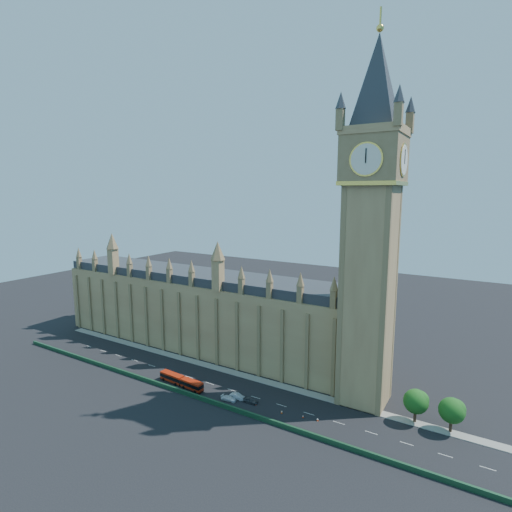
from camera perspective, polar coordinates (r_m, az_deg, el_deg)
The scene contains 15 objects.
ground at distance 123.46m, azimuth -5.06°, elevation -18.10°, with size 400.00×400.00×0.00m, color black.
palace_westminster at distance 148.77m, azimuth -7.97°, elevation -7.60°, with size 120.00×20.00×28.00m.
elizabeth_tower at distance 105.98m, azimuth 16.27°, elevation 7.76°, with size 20.59×20.59×105.00m.
bridge_parapet at distance 116.90m, azimuth -7.82°, elevation -19.48°, with size 160.00×0.60×1.20m, color #1E4C2D.
kerb_north at distance 130.40m, azimuth -2.50°, elevation -16.49°, with size 160.00×3.00×0.16m, color gray.
tree_east_near at distance 111.53m, azimuth 22.01°, elevation -18.65°, with size 6.00×6.00×8.50m.
tree_east_far at distance 110.88m, azimuth 26.32°, elevation -19.12°, with size 6.00×6.00×8.50m.
red_bus at distance 125.07m, azimuth -10.63°, elevation -17.13°, with size 15.95×3.51×2.69m.
car_grey at distance 114.75m, azimuth -0.81°, elevation -19.92°, with size 1.65×4.10×1.40m, color #3F4147.
car_silver at distance 116.65m, azimuth -2.66°, elevation -19.40°, with size 1.56×4.47×1.47m, color #B7B9BF.
car_white at distance 115.98m, azimuth -3.93°, elevation -19.64°, with size 1.78×4.38×1.27m, color white.
cone_a at distance 110.56m, azimuth 3.68°, elevation -21.34°, with size 0.54×0.54×0.78m.
cone_b at distance 109.28m, azimuth 6.74°, elevation -21.82°, with size 0.41×0.41×0.65m.
cone_c at distance 113.90m, azimuth -0.07°, elevation -20.34°, with size 0.59×0.59×0.76m.
cone_d at distance 108.48m, azimuth 8.79°, elevation -22.10°, with size 0.56×0.56×0.71m.
Camera 1 is at (65.22, -88.42, 56.32)m, focal length 28.00 mm.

